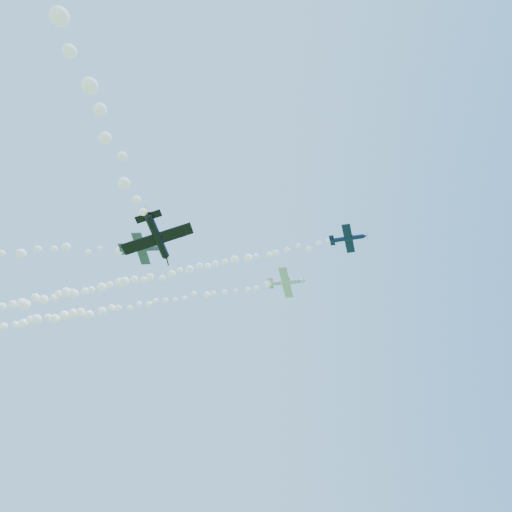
{
  "coord_description": "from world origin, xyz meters",
  "views": [
    {
      "loc": [
        1.59,
        -56.17,
        2.0
      ],
      "look_at": [
        5.21,
        -6.25,
        44.81
      ],
      "focal_mm": 30.0,
      "sensor_mm": 36.0,
      "label": 1
    }
  ],
  "objects": [
    {
      "name": "smoke_trail_navy",
      "position": [
        -14.07,
        8.81,
        51.03
      ],
      "size": [
        66.58,
        26.79,
        2.63
      ],
      "primitive_type": null,
      "color": "white"
    },
    {
      "name": "plane_white",
      "position": [
        11.76,
        7.03,
        50.11
      ],
      "size": [
        7.1,
        7.47,
        2.65
      ],
      "rotation": [
        -0.23,
        0.07,
        -0.32
      ],
      "color": "silver"
    },
    {
      "name": "plane_black",
      "position": [
        -7.06,
        -19.69,
        35.33
      ],
      "size": [
        7.96,
        7.77,
        2.98
      ],
      "rotation": [
        -0.32,
        0.05,
        1.35
      ],
      "color": "black"
    },
    {
      "name": "plane_navy",
      "position": [
        20.98,
        -4.51,
        51.22
      ],
      "size": [
        6.53,
        6.93,
        2.43
      ],
      "rotation": [
        -0.05,
        0.07,
        -0.36
      ],
      "color": "#0D1939"
    },
    {
      "name": "smoke_trail_white",
      "position": [
        -24.59,
        18.93,
        49.82
      ],
      "size": [
        68.75,
        24.29,
        3.03
      ],
      "primitive_type": null,
      "color": "white"
    },
    {
      "name": "plane_grey",
      "position": [
        -11.55,
        -9.21,
        42.64
      ],
      "size": [
        6.6,
        6.91,
        1.75
      ],
      "rotation": [
        0.01,
        -0.05,
        -0.08
      ],
      "color": "#3C4357"
    }
  ]
}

